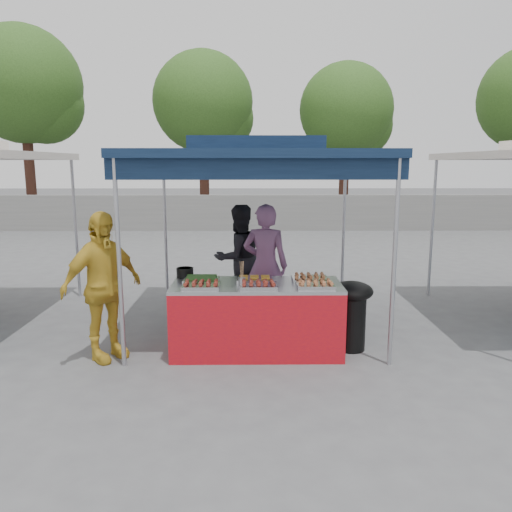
{
  "coord_description": "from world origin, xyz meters",
  "views": [
    {
      "loc": [
        -0.07,
        -5.82,
        2.25
      ],
      "look_at": [
        0.0,
        0.6,
        1.05
      ],
      "focal_mm": 35.0,
      "sensor_mm": 36.0,
      "label": 1
    }
  ],
  "objects_px": {
    "cooking_pot": "(185,273)",
    "helper_man": "(239,258)",
    "wok_burner": "(351,309)",
    "customer_person": "(102,287)",
    "vendor_table": "(257,318)",
    "vendor_woman": "(265,266)"
  },
  "relations": [
    {
      "from": "cooking_pot",
      "to": "helper_man",
      "type": "distance_m",
      "value": 1.59
    },
    {
      "from": "wok_burner",
      "to": "customer_person",
      "type": "height_order",
      "value": "customer_person"
    },
    {
      "from": "cooking_pot",
      "to": "helper_man",
      "type": "height_order",
      "value": "helper_man"
    },
    {
      "from": "helper_man",
      "to": "customer_person",
      "type": "height_order",
      "value": "customer_person"
    },
    {
      "from": "cooking_pot",
      "to": "wok_burner",
      "type": "bearing_deg",
      "value": -6.87
    },
    {
      "from": "vendor_table",
      "to": "cooking_pot",
      "type": "xyz_separation_m",
      "value": [
        -0.89,
        0.33,
        0.49
      ]
    },
    {
      "from": "wok_burner",
      "to": "helper_man",
      "type": "distance_m",
      "value": 2.22
    },
    {
      "from": "helper_man",
      "to": "customer_person",
      "type": "relative_size",
      "value": 0.95
    },
    {
      "from": "cooking_pot",
      "to": "helper_man",
      "type": "relative_size",
      "value": 0.13
    },
    {
      "from": "vendor_table",
      "to": "helper_man",
      "type": "distance_m",
      "value": 1.84
    },
    {
      "from": "wok_burner",
      "to": "customer_person",
      "type": "xyz_separation_m",
      "value": [
        -2.91,
        -0.26,
        0.36
      ]
    },
    {
      "from": "helper_man",
      "to": "vendor_table",
      "type": "bearing_deg",
      "value": 68.06
    },
    {
      "from": "cooking_pot",
      "to": "wok_burner",
      "type": "height_order",
      "value": "cooking_pot"
    },
    {
      "from": "vendor_table",
      "to": "customer_person",
      "type": "height_order",
      "value": "customer_person"
    },
    {
      "from": "vendor_woman",
      "to": "customer_person",
      "type": "bearing_deg",
      "value": 43.87
    },
    {
      "from": "helper_man",
      "to": "vendor_woman",
      "type": "bearing_deg",
      "value": 87.09
    },
    {
      "from": "vendor_woman",
      "to": "wok_burner",
      "type": "bearing_deg",
      "value": 148.49
    },
    {
      "from": "cooking_pot",
      "to": "vendor_woman",
      "type": "distance_m",
      "value": 1.24
    },
    {
      "from": "wok_burner",
      "to": "helper_man",
      "type": "height_order",
      "value": "helper_man"
    },
    {
      "from": "cooking_pot",
      "to": "wok_burner",
      "type": "distance_m",
      "value": 2.09
    },
    {
      "from": "wok_burner",
      "to": "helper_man",
      "type": "bearing_deg",
      "value": 116.73
    },
    {
      "from": "vendor_table",
      "to": "customer_person",
      "type": "xyz_separation_m",
      "value": [
        -1.76,
        -0.18,
        0.44
      ]
    }
  ]
}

